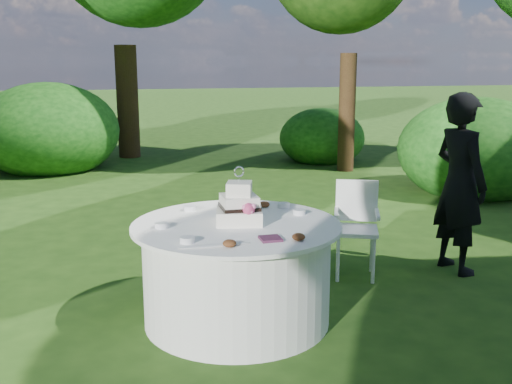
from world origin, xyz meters
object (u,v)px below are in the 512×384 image
table (237,272)px  chair (356,221)px  cake (240,208)px  guest (460,183)px  napkins (270,239)px

table → chair: (1.29, 0.73, 0.13)m
cake → chair: bearing=29.1°
guest → cake: guest is taller
cake → napkins: bearing=-78.6°
guest → cake: bearing=96.0°
napkins → chair: (1.17, 1.20, -0.26)m
cake → guest: bearing=14.3°
napkins → table: 0.62m
chair → napkins: bearing=-134.3°
guest → chair: size_ratio=1.93×
guest → chair: bearing=73.5°
guest → napkins: bearing=108.1°
guest → chair: 1.02m
napkins → cake: (-0.10, 0.49, 0.10)m
guest → table: 2.37m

